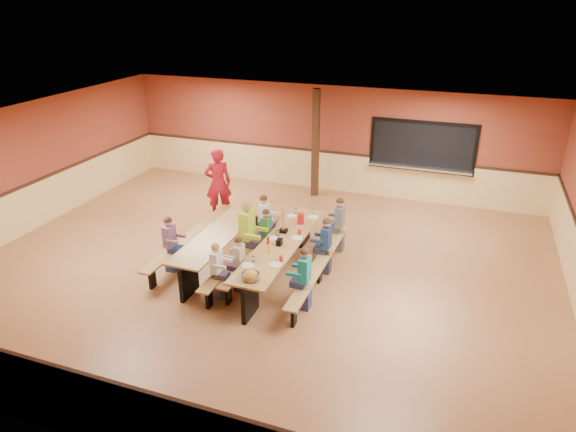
% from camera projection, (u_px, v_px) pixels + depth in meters
% --- Properties ---
extents(ground, '(12.00, 12.00, 0.00)m').
position_uv_depth(ground, '(262.00, 267.00, 10.81)').
color(ground, brown).
rests_on(ground, ground).
extents(room_envelope, '(12.04, 10.04, 3.02)m').
position_uv_depth(room_envelope, '(261.00, 238.00, 10.53)').
color(room_envelope, brown).
rests_on(room_envelope, ground).
extents(kitchen_pass_through, '(2.78, 0.28, 1.38)m').
position_uv_depth(kitchen_pass_through, '(422.00, 149.00, 13.67)').
color(kitchen_pass_through, black).
rests_on(kitchen_pass_through, ground).
extents(structural_post, '(0.18, 0.18, 3.00)m').
position_uv_depth(structural_post, '(316.00, 144.00, 14.06)').
color(structural_post, '#301C10').
rests_on(structural_post, ground).
extents(cafeteria_table_main, '(1.91, 3.70, 0.74)m').
position_uv_depth(cafeteria_table_main, '(281.00, 252.00, 10.33)').
color(cafeteria_table_main, '#9F763F').
rests_on(cafeteria_table_main, ground).
extents(cafeteria_table_second, '(1.91, 3.70, 0.74)m').
position_uv_depth(cafeteria_table_second, '(225.00, 237.00, 10.96)').
color(cafeteria_table_second, '#9F763F').
rests_on(cafeteria_table_second, ground).
extents(seated_child_white_left, '(0.33, 0.27, 1.13)m').
position_uv_depth(seated_child_white_left, '(217.00, 271.00, 9.55)').
color(seated_child_white_left, white).
rests_on(seated_child_white_left, ground).
extents(seated_adult_yellow, '(0.48, 0.39, 1.44)m').
position_uv_depth(seated_adult_yellow, '(247.00, 233.00, 10.69)').
color(seated_adult_yellow, '#B6D62B').
rests_on(seated_adult_yellow, ground).
extents(seated_child_grey_left, '(0.37, 0.30, 1.21)m').
position_uv_depth(seated_child_grey_left, '(264.00, 221.00, 11.52)').
color(seated_child_grey_left, silver).
rests_on(seated_child_grey_left, ground).
extents(seated_child_teal_right, '(0.38, 0.31, 1.22)m').
position_uv_depth(seated_child_teal_right, '(305.00, 279.00, 9.19)').
color(seated_child_teal_right, teal).
rests_on(seated_child_teal_right, ground).
extents(seated_child_navy_right, '(0.37, 0.30, 1.20)m').
position_uv_depth(seated_child_navy_right, '(326.00, 246.00, 10.39)').
color(seated_child_navy_right, navy).
rests_on(seated_child_navy_right, ground).
extents(seated_child_char_right, '(0.38, 0.31, 1.23)m').
position_uv_depth(seated_child_char_right, '(339.00, 225.00, 11.31)').
color(seated_child_char_right, '#52555D').
rests_on(seated_child_char_right, ground).
extents(seated_child_purple_sec, '(0.36, 0.30, 1.20)m').
position_uv_depth(seated_child_purple_sec, '(170.00, 245.00, 10.47)').
color(seated_child_purple_sec, slate).
rests_on(seated_child_purple_sec, ground).
extents(seated_child_green_sec, '(0.33, 0.27, 1.14)m').
position_uv_depth(seated_child_green_sec, '(267.00, 234.00, 10.97)').
color(seated_child_green_sec, '#336F46').
rests_on(seated_child_green_sec, ground).
extents(seated_child_tan_sec, '(0.33, 0.27, 1.12)m').
position_uv_depth(seated_child_tan_sec, '(239.00, 264.00, 9.79)').
color(seated_child_tan_sec, '#B6AE95').
rests_on(seated_child_tan_sec, ground).
extents(standing_woman, '(0.79, 0.73, 1.82)m').
position_uv_depth(standing_woman, '(218.00, 183.00, 12.91)').
color(standing_woman, '#A71320').
rests_on(standing_woman, ground).
extents(punch_pitcher, '(0.16, 0.16, 0.22)m').
position_uv_depth(punch_pitcher, '(301.00, 219.00, 11.04)').
color(punch_pitcher, '#B31A17').
rests_on(punch_pitcher, cafeteria_table_main).
extents(chip_bowl, '(0.32, 0.32, 0.15)m').
position_uv_depth(chip_bowl, '(251.00, 276.00, 8.90)').
color(chip_bowl, orange).
rests_on(chip_bowl, cafeteria_table_main).
extents(napkin_dispenser, '(0.10, 0.14, 0.13)m').
position_uv_depth(napkin_dispenser, '(279.00, 242.00, 10.11)').
color(napkin_dispenser, black).
rests_on(napkin_dispenser, cafeteria_table_main).
extents(condiment_mustard, '(0.06, 0.06, 0.17)m').
position_uv_depth(condiment_mustard, '(269.00, 249.00, 9.80)').
color(condiment_mustard, yellow).
rests_on(condiment_mustard, cafeteria_table_main).
extents(condiment_ketchup, '(0.06, 0.06, 0.17)m').
position_uv_depth(condiment_ketchup, '(268.00, 241.00, 10.12)').
color(condiment_ketchup, '#B2140F').
rests_on(condiment_ketchup, cafeteria_table_main).
extents(table_paddle, '(0.16, 0.16, 0.56)m').
position_uv_depth(table_paddle, '(283.00, 226.00, 10.63)').
color(table_paddle, black).
rests_on(table_paddle, cafeteria_table_main).
extents(place_settings, '(0.65, 3.30, 0.11)m').
position_uv_depth(place_settings, '(281.00, 240.00, 10.22)').
color(place_settings, beige).
rests_on(place_settings, cafeteria_table_main).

